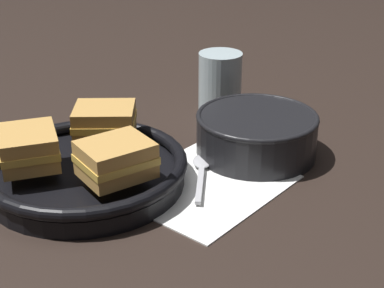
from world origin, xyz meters
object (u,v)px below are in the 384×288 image
Objects in this scene: soup_bowl at (256,132)px; spoon at (202,167)px; sandwich_near_left at (116,159)px; sandwich_far_left at (29,148)px; sandwich_near_right at (105,122)px; drinking_glass at (220,83)px; skillet at (84,171)px.

soup_bowl is 1.40× the size of spoon.
sandwich_far_left is (-0.04, 0.12, 0.00)m from sandwich_near_left.
drinking_glass reaches higher than sandwich_near_right.
sandwich_far_left is 0.38m from drinking_glass.
skillet is at bearing 106.51° from spoon.
soup_bowl is 0.18m from drinking_glass.
drinking_glass is at bearing -6.37° from sandwich_near_right.
sandwich_far_left is at bearing 144.96° from soup_bowl.
sandwich_near_left is at bearing 132.40° from spoon.
sandwich_near_right is at bearing 81.16° from spoon.
sandwich_near_right reaches higher than skillet.
soup_bowl is 1.68× the size of drinking_glass.
sandwich_near_right is 1.05× the size of drinking_glass.
spoon is 0.15m from sandwich_near_right.
soup_bowl is 0.26m from skillet.
sandwich_near_right is (0.07, 0.02, 0.04)m from skillet.
sandwich_near_right is 0.12m from sandwich_far_left.
soup_bowl is 1.70× the size of sandwich_near_left.
sandwich_near_left is at bearing -70.58° from sandwich_far_left.
sandwich_far_left reaches higher than soup_bowl.
sandwich_far_left reaches higher than spoon.
drinking_glass reaches higher than spoon.
skillet is (-0.22, 0.14, -0.02)m from soup_bowl.
spoon is at bearing -42.01° from skillet.
drinking_glass is at bearing -4.88° from spoon.
sandwich_near_left is at bearing -130.58° from sandwich_near_right.
drinking_glass reaches higher than soup_bowl.
sandwich_far_left is at bearing 172.29° from drinking_glass.
spoon is 1.21× the size of sandwich_near_left.
spoon is at bearing -41.36° from sandwich_far_left.
sandwich_near_left reaches higher than spoon.
soup_bowl is 0.33m from sandwich_far_left.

